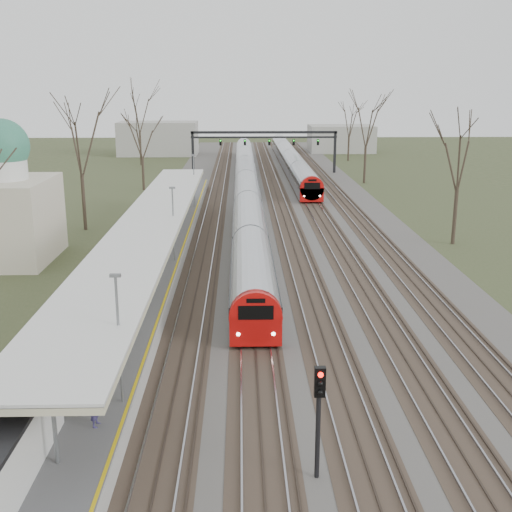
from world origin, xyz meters
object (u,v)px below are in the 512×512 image
Objects in this scene: train_far at (291,159)px; signal_post at (319,406)px; train_near at (246,183)px; passenger at (95,404)px.

signal_post is at bearing -93.78° from train_far.
signal_post is (1.75, -55.39, 1.25)m from train_near.
train_near is at bearing -106.16° from train_far.
train_far is (7.00, 24.15, 0.00)m from train_near.
train_near is at bearing 91.81° from signal_post.
train_far is 78.66m from passenger.
passenger is 0.41× the size of signal_post.
signal_post reaches higher than train_near.
train_near is 53.25× the size of passenger.
train_far is at bearing -5.01° from passenger.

